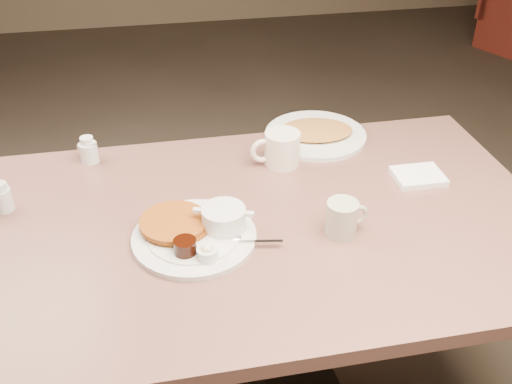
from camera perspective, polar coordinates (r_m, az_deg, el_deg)
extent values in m
cube|color=#84564C|center=(1.46, 0.15, -3.36)|extent=(1.50, 0.90, 0.04)
cylinder|color=black|center=(1.70, 0.13, -12.91)|extent=(0.14, 0.14, 0.69)
cylinder|color=silver|center=(1.39, -6.17, -4.50)|extent=(0.38, 0.38, 0.01)
cylinder|color=silver|center=(1.38, -6.19, -4.19)|extent=(0.28, 0.28, 0.00)
cylinder|color=#964A12|center=(1.41, -7.90, -3.24)|extent=(0.21, 0.21, 0.01)
cylinder|color=#964A12|center=(1.40, -8.20, -2.96)|extent=(0.21, 0.21, 0.01)
cylinder|color=silver|center=(1.38, -3.25, -2.62)|extent=(0.13, 0.13, 0.05)
cube|color=silver|center=(1.38, -5.81, -1.85)|extent=(0.03, 0.02, 0.01)
cube|color=silver|center=(1.36, -0.69, -2.21)|extent=(0.03, 0.02, 0.01)
ellipsoid|color=white|center=(1.38, -3.75, -2.03)|extent=(0.06, 0.06, 0.03)
ellipsoid|color=white|center=(1.37, -2.69, -2.40)|extent=(0.05, 0.05, 0.02)
cylinder|color=black|center=(1.32, -7.08, -5.45)|extent=(0.07, 0.07, 0.04)
cylinder|color=silver|center=(1.30, -4.85, -6.11)|extent=(0.06, 0.06, 0.03)
ellipsoid|color=beige|center=(1.29, -4.88, -5.64)|extent=(0.04, 0.04, 0.02)
cube|color=silver|center=(1.35, 0.20, -4.96)|extent=(0.12, 0.03, 0.00)
ellipsoid|color=silver|center=(1.36, -2.23, -4.52)|extent=(0.04, 0.04, 0.01)
cylinder|color=#BAB49F|center=(1.39, 8.53, -2.63)|extent=(0.09, 0.09, 0.09)
cylinder|color=black|center=(1.37, 8.67, -1.28)|extent=(0.07, 0.07, 0.01)
torus|color=#BAB49F|center=(1.41, 10.07, -2.26)|extent=(0.06, 0.02, 0.05)
cube|color=white|center=(1.66, 15.86, 1.52)|extent=(0.14, 0.11, 0.02)
cylinder|color=white|center=(1.65, 2.63, 4.36)|extent=(0.11, 0.11, 0.10)
torus|color=white|center=(1.64, 0.70, 4.13)|extent=(0.08, 0.02, 0.08)
cylinder|color=silver|center=(1.60, -24.00, -0.72)|extent=(0.07, 0.07, 0.06)
cone|color=silver|center=(1.59, -23.69, 0.69)|extent=(0.03, 0.03, 0.02)
cylinder|color=silver|center=(1.74, -16.32, 3.79)|extent=(0.06, 0.06, 0.06)
cylinder|color=silver|center=(1.72, -16.53, 4.94)|extent=(0.05, 0.05, 0.02)
cone|color=silver|center=(1.71, -16.03, 4.66)|extent=(0.03, 0.03, 0.02)
torus|color=silver|center=(1.75, -16.97, 4.17)|extent=(0.03, 0.03, 0.04)
cylinder|color=silver|center=(1.82, 5.95, 5.68)|extent=(0.35, 0.35, 0.01)
ellipsoid|color=#B57836|center=(1.81, 5.99, 6.17)|extent=(0.25, 0.19, 0.02)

